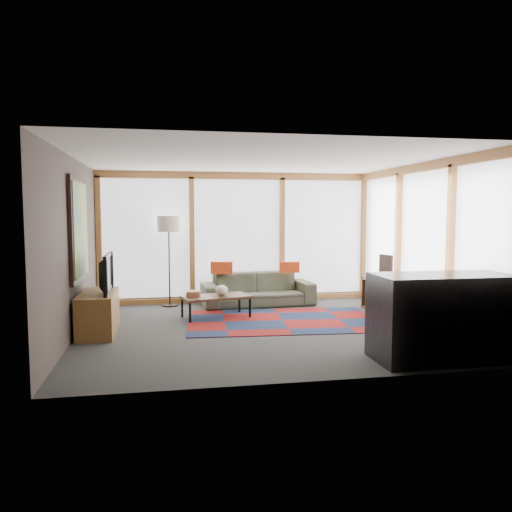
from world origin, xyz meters
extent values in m
plane|color=#2E2D2B|center=(0.00, 0.00, 0.00)|extent=(5.50, 5.50, 0.00)
cube|color=#453834|center=(-2.75, 0.00, 1.30)|extent=(0.04, 5.00, 2.60)
cube|color=#453834|center=(0.00, -2.50, 1.30)|extent=(5.50, 0.04, 2.60)
cube|color=silver|center=(0.00, 0.00, 2.60)|extent=(5.50, 5.00, 0.04)
cube|color=white|center=(0.00, 2.47, 1.30)|extent=(5.30, 0.02, 2.35)
cube|color=white|center=(2.72, 0.00, 1.30)|extent=(0.02, 4.80, 2.35)
cube|color=black|center=(-2.71, 0.30, 1.55)|extent=(0.05, 1.35, 1.55)
cube|color=gold|center=(-2.69, 0.30, 1.55)|extent=(0.02, 1.20, 1.40)
cube|color=maroon|center=(0.46, 0.46, 0.01)|extent=(3.26, 2.23, 0.01)
imported|color=#363C2B|center=(0.32, 1.95, 0.31)|extent=(2.21, 0.99, 0.63)
cube|color=red|center=(-0.38, 1.98, 0.74)|extent=(0.44, 0.20, 0.23)
cube|color=red|center=(0.95, 1.92, 0.73)|extent=(0.40, 0.19, 0.21)
cube|color=#9C5739|center=(-0.98, 0.95, 0.43)|extent=(0.26, 0.31, 0.09)
ellipsoid|color=beige|center=(-0.50, 0.92, 0.47)|extent=(0.26, 0.26, 0.18)
ellipsoid|color=black|center=(2.40, -0.30, 0.64)|extent=(0.24, 0.24, 0.11)
ellipsoid|color=black|center=(2.44, -0.03, 0.63)|extent=(0.21, 0.21, 0.09)
cube|color=black|center=(2.52, 0.97, 0.81)|extent=(0.12, 0.34, 0.45)
cube|color=brown|center=(-2.45, 0.15, 0.31)|extent=(0.51, 1.22, 0.61)
imported|color=black|center=(-2.39, 0.17, 0.90)|extent=(0.14, 1.00, 0.58)
cube|color=black|center=(1.87, -2.00, 0.53)|extent=(1.66, 0.78, 1.05)
camera|label=1|loc=(-1.46, -7.50, 1.80)|focal=35.00mm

